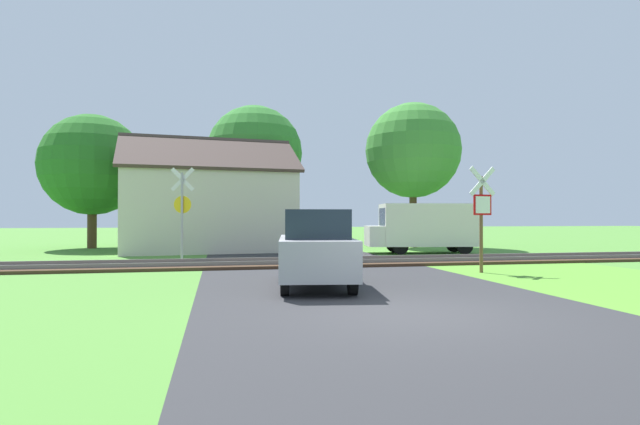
% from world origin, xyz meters
% --- Properties ---
extents(ground_plane, '(160.00, 160.00, 0.00)m').
position_xyz_m(ground_plane, '(0.00, 0.00, 0.00)').
color(ground_plane, '#4C8433').
extents(road_asphalt, '(7.19, 80.00, 0.01)m').
position_xyz_m(road_asphalt, '(0.00, 2.00, 0.00)').
color(road_asphalt, '#2D2D30').
rests_on(road_asphalt, ground).
extents(rail_track, '(60.00, 2.60, 0.22)m').
position_xyz_m(rail_track, '(0.00, 8.84, 0.06)').
color(rail_track, '#422D1E').
rests_on(rail_track, ground).
extents(stop_sign_near, '(0.87, 0.18, 3.11)m').
position_xyz_m(stop_sign_near, '(4.40, 5.36, 1.79)').
color(stop_sign_near, brown).
rests_on(stop_sign_near, ground).
extents(crossing_sign_far, '(0.86, 0.24, 3.45)m').
position_xyz_m(crossing_sign_far, '(-4.42, 10.90, 2.02)').
color(crossing_sign_far, '#9E9EA5').
rests_on(crossing_sign_far, ground).
extents(house, '(8.83, 6.93, 5.59)m').
position_xyz_m(house, '(-3.64, 17.17, 2.07)').
color(house, beige).
rests_on(house, ground).
extents(tree_right, '(5.21, 5.21, 7.91)m').
position_xyz_m(tree_right, '(7.35, 17.81, 5.30)').
color(tree_right, '#513823').
rests_on(tree_right, ground).
extents(tree_left, '(5.32, 5.32, 7.08)m').
position_xyz_m(tree_left, '(-9.67, 20.32, 4.41)').
color(tree_left, '#513823').
rests_on(tree_left, ground).
extents(tree_center, '(5.46, 5.46, 8.02)m').
position_xyz_m(tree_center, '(-1.10, 20.71, 5.28)').
color(tree_center, '#513823').
rests_on(tree_center, ground).
extents(mail_truck, '(5.13, 2.59, 2.24)m').
position_xyz_m(mail_truck, '(6.04, 13.28, 1.24)').
color(mail_truck, silver).
rests_on(mail_truck, ground).
extents(parked_car, '(2.18, 4.19, 1.78)m').
position_xyz_m(parked_car, '(-0.92, 3.47, 0.89)').
color(parked_car, '#99999E').
rests_on(parked_car, ground).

